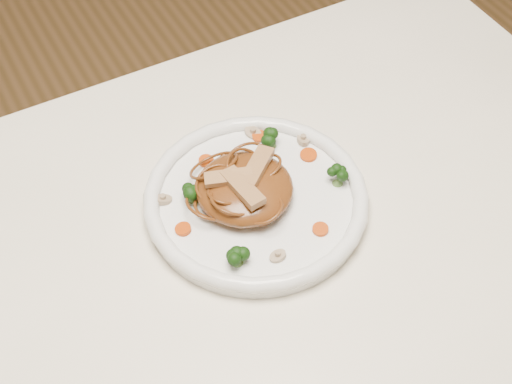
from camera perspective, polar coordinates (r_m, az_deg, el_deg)
name	(u,v)px	position (r m, az deg, el deg)	size (l,w,h in m)	color
table	(227,332)	(0.97, -2.16, -10.45)	(1.20, 0.80, 0.75)	white
plate	(256,203)	(0.95, 0.00, -0.86)	(0.28, 0.28, 0.02)	white
noodle_mound	(245,188)	(0.93, -0.87, 0.29)	(0.12, 0.12, 0.04)	brown
chicken_a	(257,167)	(0.92, 0.07, 1.91)	(0.07, 0.02, 0.01)	tan
chicken_b	(229,177)	(0.91, -2.06, 1.10)	(0.06, 0.02, 0.01)	tan
chicken_c	(243,188)	(0.90, -1.01, 0.34)	(0.07, 0.02, 0.01)	tan
broccoli_0	(271,138)	(0.99, 1.16, 4.08)	(0.03, 0.03, 0.03)	#14330A
broccoli_1	(193,192)	(0.93, -4.72, -0.02)	(0.03, 0.03, 0.03)	#14330A
broccoli_2	(237,256)	(0.87, -1.42, -4.82)	(0.02, 0.02, 0.03)	#14330A
broccoli_3	(338,176)	(0.95, 6.19, 1.23)	(0.03, 0.03, 0.03)	#14330A
carrot_0	(259,136)	(1.01, 0.24, 4.19)	(0.02, 0.02, 0.01)	#BF4706
carrot_1	(183,229)	(0.91, -5.49, -2.79)	(0.02, 0.02, 0.01)	#BF4706
carrot_2	(308,155)	(0.99, 3.95, 2.78)	(0.02, 0.02, 0.01)	#BF4706
carrot_3	(206,161)	(0.98, -3.75, 2.32)	(0.02, 0.02, 0.01)	#BF4706
carrot_4	(320,229)	(0.91, 4.85, -2.80)	(0.02, 0.02, 0.01)	#BF4706
mushroom_0	(278,256)	(0.88, 1.64, -4.83)	(0.02, 0.02, 0.01)	tan
mushroom_1	(303,140)	(1.01, 3.55, 3.93)	(0.02, 0.02, 0.01)	tan
mushroom_2	(163,200)	(0.94, -6.97, -0.57)	(0.02, 0.02, 0.01)	tan
mushroom_3	(253,133)	(1.01, -0.23, 4.45)	(0.03, 0.03, 0.01)	tan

